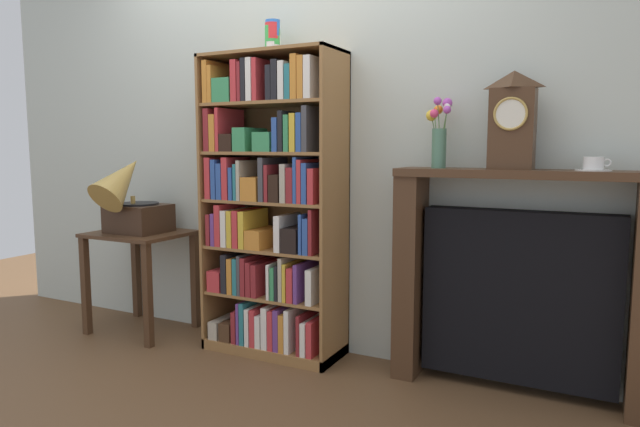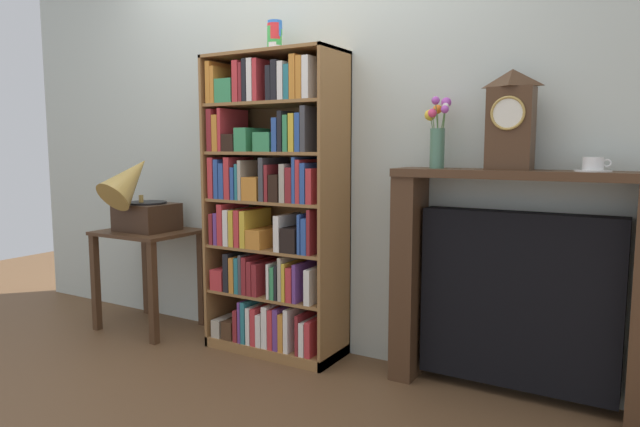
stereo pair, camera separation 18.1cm
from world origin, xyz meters
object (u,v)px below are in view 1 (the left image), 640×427
object	(u,v)px
bookshelf	(271,212)
mantel_clock	(512,120)
teacup_with_saucer	(594,165)
fireplace_mantel	(518,285)
side_table_left	(140,255)
gramophone	(130,199)
flower_vase	(439,133)
cup_stack	(273,37)

from	to	relation	value
bookshelf	mantel_clock	world-z (taller)	bookshelf
teacup_with_saucer	mantel_clock	bearing A→B (deg)	-179.63
fireplace_mantel	mantel_clock	distance (m)	0.79
bookshelf	side_table_left	xyz separation A→B (m)	(-0.96, -0.06, -0.32)
teacup_with_saucer	side_table_left	bearing A→B (deg)	-177.31
side_table_left	gramophone	xyz separation A→B (m)	(0.00, -0.07, 0.37)
flower_vase	fireplace_mantel	bearing A→B (deg)	2.14
fireplace_mantel	flower_vase	size ratio (longest dim) A/B	3.42
bookshelf	flower_vase	bearing A→B (deg)	4.01
flower_vase	side_table_left	bearing A→B (deg)	-176.12
gramophone	mantel_clock	size ratio (longest dim) A/B	1.20
cup_stack	gramophone	size ratio (longest dim) A/B	0.34
teacup_with_saucer	cup_stack	bearing A→B (deg)	-179.97
cup_stack	fireplace_mantel	distance (m)	1.87
gramophone	fireplace_mantel	xyz separation A→B (m)	(2.31, 0.21, -0.34)
bookshelf	flower_vase	size ratio (longest dim) A/B	4.93
side_table_left	cup_stack	bearing A→B (deg)	7.34
fireplace_mantel	teacup_with_saucer	distance (m)	0.66
fireplace_mantel	teacup_with_saucer	bearing A→B (deg)	-4.22
side_table_left	teacup_with_saucer	world-z (taller)	teacup_with_saucer
side_table_left	flower_vase	xyz separation A→B (m)	(1.91, 0.13, 0.76)
mantel_clock	teacup_with_saucer	size ratio (longest dim) A/B	3.03
bookshelf	mantel_clock	bearing A→B (deg)	2.53
bookshelf	mantel_clock	distance (m)	1.39
gramophone	teacup_with_saucer	xyz separation A→B (m)	(2.61, 0.19, 0.25)
gramophone	teacup_with_saucer	world-z (taller)	gramophone
cup_stack	gramophone	distance (m)	1.35
cup_stack	flower_vase	xyz separation A→B (m)	(0.96, 0.01, -0.55)
flower_vase	teacup_with_saucer	distance (m)	0.72
fireplace_mantel	teacup_with_saucer	size ratio (longest dim) A/B	7.91
side_table_left	mantel_clock	bearing A→B (deg)	3.05
bookshelf	cup_stack	distance (m)	0.99
bookshelf	fireplace_mantel	world-z (taller)	bookshelf
bookshelf	gramophone	bearing A→B (deg)	-172.32
gramophone	teacup_with_saucer	size ratio (longest dim) A/B	3.64
cup_stack	teacup_with_saucer	bearing A→B (deg)	0.03
mantel_clock	teacup_with_saucer	bearing A→B (deg)	0.37
bookshelf	side_table_left	world-z (taller)	bookshelf
side_table_left	gramophone	distance (m)	0.38
side_table_left	mantel_clock	world-z (taller)	mantel_clock
gramophone	fireplace_mantel	distance (m)	2.35
bookshelf	cup_stack	size ratio (longest dim) A/B	9.29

